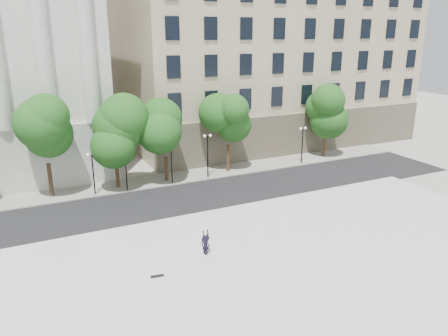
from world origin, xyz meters
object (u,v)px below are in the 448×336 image
Objects in this scene: skateboard at (157,276)px; person_lying at (206,251)px; traffic_light_west at (125,154)px; traffic_light_east at (171,146)px.

person_lying is at bearing 27.41° from skateboard.
skateboard is (-2.16, -15.96, -3.11)m from traffic_light_west.
traffic_light_east reaches higher than traffic_light_west.
traffic_light_west is 15.07m from person_lying.
skateboard is at bearing -97.70° from traffic_light_west.
traffic_light_west is 16.40m from skateboard.
traffic_light_west is 5.38× the size of skateboard.
person_lying is 2.15× the size of skateboard.
person_lying is 3.82m from skateboard.
person_lying is (1.45, -14.72, -2.92)m from traffic_light_west.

